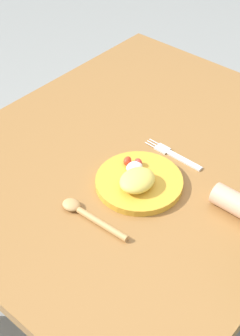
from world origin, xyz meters
TOP-DOWN VIEW (x-y plane):
  - ground_plane at (0.00, 0.00)m, footprint 8.00×8.00m
  - dining_table at (0.00, 0.00)m, footprint 1.14×0.96m
  - plate at (-0.10, -0.07)m, footprint 0.23×0.23m
  - fork at (0.05, -0.07)m, footprint 0.03×0.19m
  - spoon at (-0.27, -0.04)m, footprint 0.04×0.20m

SIDE VIEW (x-z plane):
  - ground_plane at x=0.00m, z-range 0.00..0.00m
  - dining_table at x=0.00m, z-range 0.24..0.97m
  - fork at x=0.05m, z-range 0.74..0.74m
  - spoon at x=-0.27m, z-range 0.74..0.76m
  - plate at x=-0.10m, z-range 0.73..0.78m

